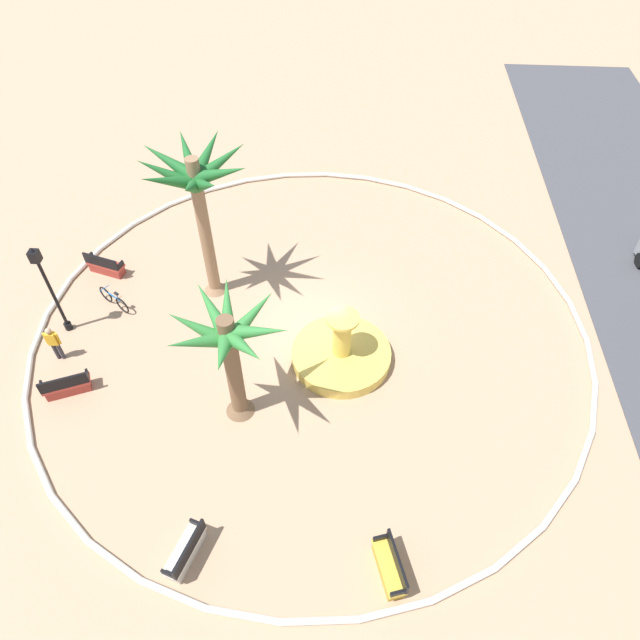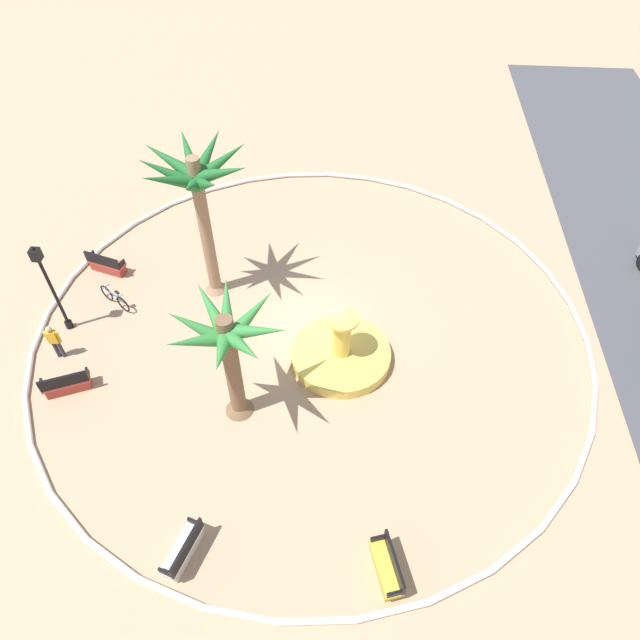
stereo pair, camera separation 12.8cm
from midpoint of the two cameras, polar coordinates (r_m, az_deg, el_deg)
ground_plane at (r=22.14m, az=-0.68°, el=-0.91°), size 80.00×80.00×0.00m
plaza_curb at (r=22.06m, az=-0.68°, el=-0.73°), size 20.90×20.90×0.20m
fountain at (r=20.95m, az=2.27°, el=-3.35°), size 3.59×3.59×2.25m
palm_tree_near_fountain at (r=17.28m, az=-8.87°, el=-2.23°), size 3.80×3.78×4.80m
palm_tree_by_curb at (r=20.95m, az=-11.83°, el=12.63°), size 4.03×4.08×6.34m
bench_east at (r=21.86m, az=-23.53°, el=-5.84°), size 1.08×1.67×1.00m
bench_west at (r=17.72m, az=-13.09°, el=-21.29°), size 1.68×0.97×1.00m
bench_north at (r=25.76m, az=-20.13°, el=5.12°), size 0.94×1.68×1.00m
bench_southeast at (r=17.26m, az=6.83°, el=-23.13°), size 1.68×0.96×1.00m
lamppost at (r=22.63m, az=-25.01°, el=3.38°), size 0.32×0.32×4.03m
bicycle_red_frame at (r=24.11m, az=-19.43°, el=2.05°), size 1.00×1.46×0.94m
person_cyclist_helmet at (r=22.65m, az=-24.59°, el=-1.83°), size 0.22×0.53×1.59m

